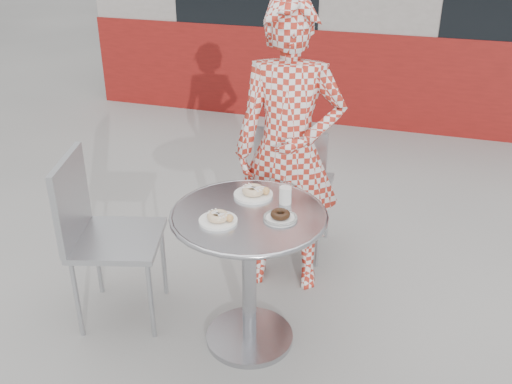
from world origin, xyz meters
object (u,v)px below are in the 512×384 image
(chair_far, at_px, (295,211))
(plate_near, at_px, (219,218))
(plate_checker, at_px, (280,217))
(bistro_table, at_px, (249,247))
(plate_far, at_px, (254,192))
(chair_left, at_px, (119,270))
(milk_cup, at_px, (285,194))
(seated_person, at_px, (289,152))

(chair_far, height_order, plate_near, chair_far)
(plate_checker, bearing_deg, bistro_table, 176.11)
(plate_far, height_order, plate_near, plate_far)
(chair_left, bearing_deg, plate_checker, -106.33)
(chair_left, xyz_separation_m, plate_checker, (0.94, -0.00, 0.50))
(plate_far, bearing_deg, milk_cup, -9.18)
(chair_far, height_order, plate_far, chair_far)
(seated_person, distance_m, plate_near, 0.78)
(chair_left, bearing_deg, plate_near, -116.10)
(bistro_table, xyz_separation_m, plate_far, (-0.03, 0.18, 0.22))
(plate_near, distance_m, milk_cup, 0.38)
(plate_checker, bearing_deg, chair_far, 99.50)
(bistro_table, height_order, milk_cup, milk_cup)
(chair_left, distance_m, seated_person, 1.18)
(chair_left, xyz_separation_m, plate_near, (0.67, -0.12, 0.51))
(chair_far, height_order, plate_checker, chair_far)
(plate_far, distance_m, plate_near, 0.32)
(plate_near, distance_m, plate_checker, 0.30)
(bistro_table, distance_m, milk_cup, 0.32)
(chair_left, height_order, plate_checker, chair_left)
(plate_near, bearing_deg, plate_far, 76.14)
(bistro_table, xyz_separation_m, plate_checker, (0.16, -0.01, 0.21))
(plate_checker, bearing_deg, chair_left, 179.91)
(plate_far, distance_m, milk_cup, 0.18)
(chair_far, relative_size, seated_person, 0.54)
(bistro_table, relative_size, plate_near, 4.28)
(plate_near, bearing_deg, chair_far, 84.53)
(seated_person, height_order, plate_near, seated_person)
(chair_far, bearing_deg, milk_cup, 97.60)
(chair_left, relative_size, seated_person, 0.57)
(seated_person, bearing_deg, bistro_table, -101.52)
(chair_far, xyz_separation_m, milk_cup, (0.15, -0.83, 0.55))
(plate_checker, height_order, milk_cup, milk_cup)
(chair_far, bearing_deg, plate_checker, 97.14)
(bistro_table, height_order, plate_far, plate_far)
(chair_far, distance_m, plate_near, 1.23)
(seated_person, xyz_separation_m, plate_checker, (0.13, -0.65, -0.07))
(plate_near, relative_size, milk_cup, 1.75)
(chair_left, distance_m, plate_near, 0.85)
(plate_far, bearing_deg, chair_left, -165.34)
(bistro_table, distance_m, plate_far, 0.29)
(bistro_table, distance_m, plate_checker, 0.26)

